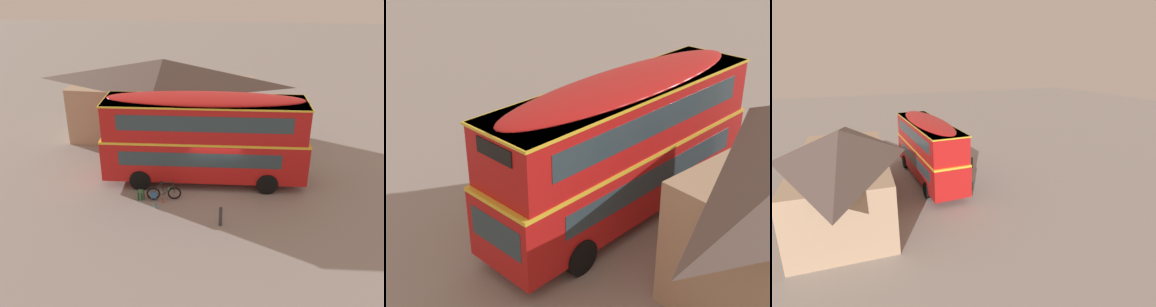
% 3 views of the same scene
% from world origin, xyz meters
% --- Properties ---
extents(ground_plane, '(120.00, 120.00, 0.00)m').
position_xyz_m(ground_plane, '(0.00, 0.00, 0.00)').
color(ground_plane, gray).
extents(double_decker_bus, '(10.57, 2.87, 4.79)m').
position_xyz_m(double_decker_bus, '(-0.63, 0.58, 2.64)').
color(double_decker_bus, black).
rests_on(double_decker_bus, ground).
extents(touring_bicycle, '(1.72, 0.61, 1.04)m').
position_xyz_m(touring_bicycle, '(-2.55, -1.60, 0.37)').
color(touring_bicycle, black).
rests_on(touring_bicycle, ground).
extents(backpack_on_ground, '(0.32, 0.32, 0.55)m').
position_xyz_m(backpack_on_ground, '(-3.64, -1.67, 0.28)').
color(backpack_on_ground, '#386642').
rests_on(backpack_on_ground, ground).
extents(water_bottle_red_squeeze, '(0.07, 0.07, 0.22)m').
position_xyz_m(water_bottle_red_squeeze, '(-2.50, -1.90, 0.10)').
color(water_bottle_red_squeeze, '#D84C33').
rests_on(water_bottle_red_squeeze, ground).
extents(water_bottle_blue_sports, '(0.07, 0.07, 0.23)m').
position_xyz_m(water_bottle_blue_sports, '(-2.77, -2.41, 0.11)').
color(water_bottle_blue_sports, '#338CBF').
rests_on(water_bottle_blue_sports, ground).
extents(pub_building, '(12.17, 5.97, 5.14)m').
position_xyz_m(pub_building, '(-3.68, 6.76, 2.63)').
color(pub_building, tan).
rests_on(pub_building, ground).
extents(kerb_bollard, '(0.16, 0.16, 0.97)m').
position_xyz_m(kerb_bollard, '(0.37, -3.54, 0.50)').
color(kerb_bollard, '#333338').
rests_on(kerb_bollard, ground).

